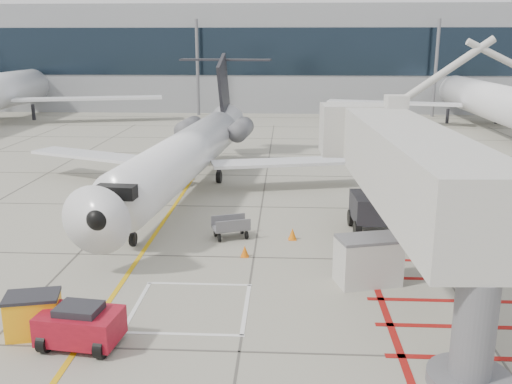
# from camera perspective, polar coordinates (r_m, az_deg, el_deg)

# --- Properties ---
(ground_plane) EXTENTS (260.00, 260.00, 0.00)m
(ground_plane) POSITION_cam_1_polar(r_m,az_deg,el_deg) (21.96, -0.83, -10.38)
(ground_plane) COLOR gray
(ground_plane) RESTS_ON ground
(regional_jet) EXTENTS (27.39, 33.23, 8.16)m
(regional_jet) POSITION_cam_1_polar(r_m,az_deg,el_deg) (33.38, -8.25, 5.62)
(regional_jet) COLOR white
(regional_jet) RESTS_ON ground_plane
(jet_bridge) EXTENTS (10.56, 20.68, 8.09)m
(jet_bridge) POSITION_cam_1_polar(r_m,az_deg,el_deg) (22.56, 15.49, 0.68)
(jet_bridge) COLOR beige
(jet_bridge) RESTS_ON ground_plane
(pushback_tug) EXTENTS (2.66, 1.85, 1.45)m
(pushback_tug) POSITION_cam_1_polar(r_m,az_deg,el_deg) (19.25, -17.17, -12.53)
(pushback_tug) COLOR maroon
(pushback_tug) RESTS_ON ground_plane
(spill_bin) EXTENTS (1.86, 1.46, 1.43)m
(spill_bin) POSITION_cam_1_polar(r_m,az_deg,el_deg) (20.38, -21.36, -11.35)
(spill_bin) COLOR #FFA70E
(spill_bin) RESTS_ON ground_plane
(baggage_cart) EXTENTS (2.00, 1.63, 1.09)m
(baggage_cart) POSITION_cam_1_polar(r_m,az_deg,el_deg) (27.95, -2.54, -3.53)
(baggage_cart) COLOR #5F5E63
(baggage_cart) RESTS_ON ground_plane
(ground_power_unit) EXTENTS (2.72, 2.00, 1.93)m
(ground_power_unit) POSITION_cam_1_polar(r_m,az_deg,el_deg) (23.13, 11.14, -6.73)
(ground_power_unit) COLOR beige
(ground_power_unit) RESTS_ON ground_plane
(cone_nose) EXTENTS (0.38, 0.38, 0.52)m
(cone_nose) POSITION_cam_1_polar(r_m,az_deg,el_deg) (25.64, -1.13, -5.93)
(cone_nose) COLOR #DD630B
(cone_nose) RESTS_ON ground_plane
(cone_side) EXTENTS (0.41, 0.41, 0.57)m
(cone_side) POSITION_cam_1_polar(r_m,az_deg,el_deg) (27.82, 3.66, -4.20)
(cone_side) COLOR orange
(cone_side) RESTS_ON ground_plane
(terminal_building) EXTENTS (180.00, 28.00, 14.00)m
(terminal_building) POSITION_cam_1_polar(r_m,az_deg,el_deg) (90.26, 8.73, 13.23)
(terminal_building) COLOR gray
(terminal_building) RESTS_ON ground_plane
(terminal_glass_band) EXTENTS (180.00, 0.10, 6.00)m
(terminal_glass_band) POSITION_cam_1_polar(r_m,az_deg,el_deg) (76.26, 9.79, 13.66)
(terminal_glass_band) COLOR black
(terminal_glass_band) RESTS_ON ground_plane
(bg_aircraft_c) EXTENTS (33.77, 37.52, 11.26)m
(bg_aircraft_c) POSITION_cam_1_polar(r_m,az_deg,el_deg) (69.39, 21.61, 10.79)
(bg_aircraft_c) COLOR silver
(bg_aircraft_c) RESTS_ON ground_plane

